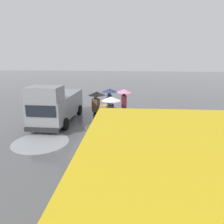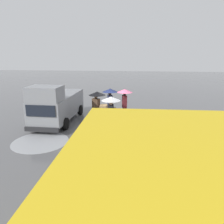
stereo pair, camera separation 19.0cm
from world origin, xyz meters
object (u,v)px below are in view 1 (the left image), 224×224
hand_dolly_boxes (104,115)px  pedestrian_far_side (110,96)px  shopping_cart_vendor (117,117)px  pedestrian_black_side (124,97)px  pedestrian_pink_side (96,100)px  pedestrian_white_side (111,107)px  cargo_van_parked_right (57,105)px

hand_dolly_boxes → pedestrian_far_side: (-0.17, -1.78, 0.83)m
shopping_cart_vendor → pedestrian_black_side: (-0.35, -1.40, 1.02)m
pedestrian_pink_side → pedestrian_far_side: same height
pedestrian_pink_side → pedestrian_black_side: (-1.67, -1.21, 0.00)m
pedestrian_pink_side → pedestrian_white_side: (-1.09, 1.56, -0.01)m
shopping_cart_vendor → pedestrian_far_side: (0.64, -1.45, 1.02)m
cargo_van_parked_right → hand_dolly_boxes: (-3.15, 0.68, -0.43)m
pedestrian_pink_side → pedestrian_white_side: bearing=125.0°
cargo_van_parked_right → shopping_cart_vendor: bearing=175.0°
shopping_cart_vendor → pedestrian_white_side: (0.23, 1.38, 1.00)m
cargo_van_parked_right → pedestrian_far_side: cargo_van_parked_right is taller
pedestrian_pink_side → pedestrian_white_side: same height
shopping_cart_vendor → pedestrian_pink_side: bearing=-7.8°
pedestrian_white_side → hand_dolly_boxes: bearing=-60.8°
cargo_van_parked_right → hand_dolly_boxes: bearing=167.9°
pedestrian_pink_side → pedestrian_black_side: bearing=-144.0°
hand_dolly_boxes → pedestrian_white_side: size_ratio=0.65×
cargo_van_parked_right → shopping_cart_vendor: size_ratio=5.26×
hand_dolly_boxes → pedestrian_black_side: bearing=-124.0°
hand_dolly_boxes → pedestrian_white_side: pedestrian_white_side is taller
cargo_van_parked_right → pedestrian_white_side: bearing=155.2°
cargo_van_parked_right → pedestrian_pink_side: bearing=176.4°
pedestrian_pink_side → pedestrian_white_side: 1.90m
pedestrian_far_side → shopping_cart_vendor: bearing=114.0°
pedestrian_pink_side → cargo_van_parked_right: bearing=-3.6°
shopping_cart_vendor → pedestrian_pink_side: 1.68m
hand_dolly_boxes → pedestrian_far_side: 1.97m
shopping_cart_vendor → pedestrian_black_side: pedestrian_black_side is taller
hand_dolly_boxes → pedestrian_black_side: 2.24m
pedestrian_black_side → pedestrian_white_side: size_ratio=1.00×
pedestrian_pink_side → pedestrian_far_side: size_ratio=1.00×
cargo_van_parked_right → pedestrian_far_side: 3.52m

